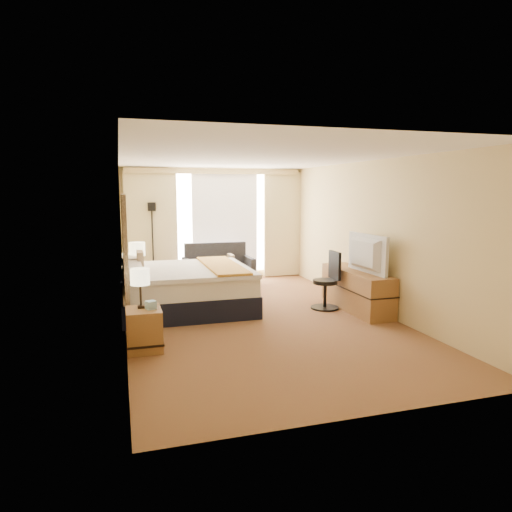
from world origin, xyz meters
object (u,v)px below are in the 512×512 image
object	(u,v)px
lamp_left	(140,278)
lamp_right	(137,250)
nightstand_left	(144,329)
media_dresser	(356,290)
television	(362,254)
bed	(185,288)
floor_lamp	(152,227)
loveseat	(218,272)
nightstand_right	(137,290)
desk_chair	(328,283)

from	to	relation	value
lamp_left	lamp_right	size ratio (longest dim) A/B	0.87
nightstand_left	media_dresser	bearing A→B (deg)	15.84
media_dresser	lamp_left	bearing A→B (deg)	-165.23
media_dresser	nightstand_left	bearing A→B (deg)	-164.16
lamp_left	television	bearing A→B (deg)	11.69
bed	floor_lamp	size ratio (longest dim) A/B	1.20
lamp_right	television	xyz separation A→B (m)	(3.62, -1.69, 0.01)
loveseat	floor_lamp	bearing A→B (deg)	156.08
nightstand_right	loveseat	distance (m)	2.18
media_dresser	desk_chair	bearing A→B (deg)	154.72
nightstand_left	nightstand_right	bearing A→B (deg)	90.00
bed	lamp_right	distance (m)	1.17
bed	lamp_left	world-z (taller)	lamp_left
nightstand_left	lamp_right	xyz separation A→B (m)	(0.03, 2.52, 0.74)
loveseat	desk_chair	distance (m)	2.89
nightstand_left	media_dresser	xyz separation A→B (m)	(3.70, 1.05, 0.07)
loveseat	television	size ratio (longest dim) A/B	1.31
desk_chair	television	xyz separation A→B (m)	(0.40, -0.43, 0.57)
nightstand_right	floor_lamp	world-z (taller)	floor_lamp
television	loveseat	bearing A→B (deg)	30.58
nightstand_left	lamp_left	bearing A→B (deg)	111.34
loveseat	desk_chair	xyz separation A→B (m)	(1.46, -2.48, 0.15)
nightstand_left	nightstand_right	size ratio (longest dim) A/B	1.00
loveseat	television	distance (m)	3.54
nightstand_right	television	world-z (taller)	television
nightstand_right	desk_chair	size ratio (longest dim) A/B	0.54
loveseat	desk_chair	world-z (taller)	desk_chair
desk_chair	floor_lamp	bearing A→B (deg)	131.89
bed	loveseat	xyz separation A→B (m)	(0.98, 1.85, -0.08)
nightstand_right	floor_lamp	bearing A→B (deg)	76.73
media_dresser	loveseat	distance (m)	3.31
lamp_left	nightstand_right	bearing A→B (deg)	89.38
floor_lamp	television	distance (m)	4.77
lamp_right	bed	bearing A→B (deg)	-38.39
nightstand_left	bed	size ratio (longest dim) A/B	0.25
nightstand_left	lamp_right	bearing A→B (deg)	89.30
bed	desk_chair	xyz separation A→B (m)	(2.44, -0.64, 0.06)
nightstand_right	lamp_left	world-z (taller)	lamp_left
nightstand_left	floor_lamp	xyz separation A→B (m)	(0.44, 4.35, 1.02)
floor_lamp	lamp_left	bearing A→B (deg)	-96.17
bed	floor_lamp	world-z (taller)	floor_lamp
nightstand_right	media_dresser	xyz separation A→B (m)	(3.70, -1.45, 0.07)
floor_lamp	desk_chair	bearing A→B (deg)	-47.66
nightstand_left	bed	bearing A→B (deg)	66.95
nightstand_left	media_dresser	size ratio (longest dim) A/B	0.31
media_dresser	desk_chair	size ratio (longest dim) A/B	1.76
nightstand_left	lamp_left	world-z (taller)	lamp_left
lamp_right	media_dresser	bearing A→B (deg)	-21.78
floor_lamp	television	size ratio (longest dim) A/B	1.60
media_dresser	lamp_right	bearing A→B (deg)	158.22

